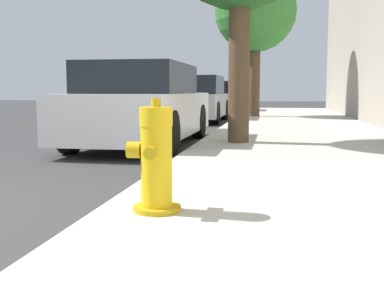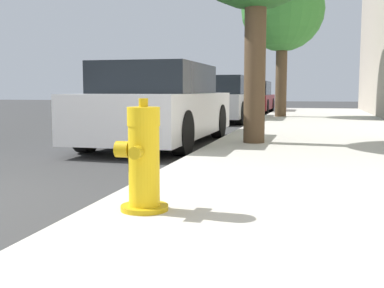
{
  "view_description": "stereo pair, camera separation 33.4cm",
  "coord_description": "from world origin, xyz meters",
  "px_view_note": "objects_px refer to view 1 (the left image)",
  "views": [
    {
      "loc": [
        3.05,
        -3.19,
        0.97
      ],
      "look_at": [
        2.29,
        1.19,
        0.47
      ],
      "focal_mm": 45.0,
      "sensor_mm": 36.0,
      "label": 1
    },
    {
      "loc": [
        3.38,
        -3.12,
        0.97
      ],
      "look_at": [
        2.29,
        1.19,
        0.47
      ],
      "focal_mm": 45.0,
      "sensor_mm": 36.0,
      "label": 2
    }
  ],
  "objects_px": {
    "parked_car_mid": "(195,100)",
    "street_tree_far": "(255,12)",
    "parked_car_near": "(142,106)",
    "parked_car_far": "(221,98)",
    "fire_hydrant": "(156,161)"
  },
  "relations": [
    {
      "from": "parked_car_mid",
      "to": "street_tree_far",
      "type": "distance_m",
      "value": 3.44
    },
    {
      "from": "parked_car_near",
      "to": "parked_car_mid",
      "type": "xyz_separation_m",
      "value": [
        -0.12,
        6.41,
        -0.02
      ]
    },
    {
      "from": "fire_hydrant",
      "to": "parked_car_near",
      "type": "bearing_deg",
      "value": 106.73
    },
    {
      "from": "parked_car_mid",
      "to": "parked_car_far",
      "type": "relative_size",
      "value": 0.93
    },
    {
      "from": "fire_hydrant",
      "to": "parked_car_near",
      "type": "distance_m",
      "value": 5.25
    },
    {
      "from": "parked_car_mid",
      "to": "street_tree_far",
      "type": "height_order",
      "value": "street_tree_far"
    },
    {
      "from": "fire_hydrant",
      "to": "parked_car_near",
      "type": "relative_size",
      "value": 0.18
    },
    {
      "from": "fire_hydrant",
      "to": "parked_car_far",
      "type": "distance_m",
      "value": 17.39
    },
    {
      "from": "parked_car_near",
      "to": "parked_car_far",
      "type": "distance_m",
      "value": 12.3
    },
    {
      "from": "parked_car_mid",
      "to": "street_tree_far",
      "type": "relative_size",
      "value": 0.84
    },
    {
      "from": "fire_hydrant",
      "to": "street_tree_far",
      "type": "xyz_separation_m",
      "value": [
        0.11,
        12.49,
        2.96
      ]
    },
    {
      "from": "parked_car_far",
      "to": "street_tree_far",
      "type": "distance_m",
      "value": 5.81
    },
    {
      "from": "parked_car_far",
      "to": "street_tree_far",
      "type": "height_order",
      "value": "street_tree_far"
    },
    {
      "from": "parked_car_near",
      "to": "parked_car_mid",
      "type": "height_order",
      "value": "parked_car_near"
    },
    {
      "from": "parked_car_mid",
      "to": "parked_car_far",
      "type": "height_order",
      "value": "parked_car_mid"
    }
  ]
}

